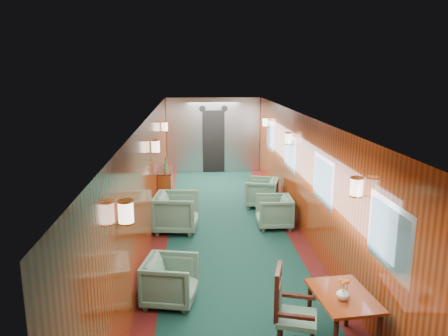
# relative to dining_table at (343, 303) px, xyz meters

# --- Properties ---
(room) EXTENTS (12.00, 12.10, 2.40)m
(room) POSITION_rel_dining_table_xyz_m (-1.05, 3.40, 1.05)
(room) COLOR black
(room) RESTS_ON ground
(bulkhead) EXTENTS (2.98, 0.17, 2.39)m
(bulkhead) POSITION_rel_dining_table_xyz_m (-1.05, 9.32, 0.60)
(bulkhead) COLOR #B0B1B7
(bulkhead) RESTS_ON ground
(windows_right) EXTENTS (0.02, 8.60, 0.80)m
(windows_right) POSITION_rel_dining_table_xyz_m (0.43, 3.65, 0.87)
(windows_right) COLOR #B2B4B9
(windows_right) RESTS_ON ground
(wall_sconces) EXTENTS (2.97, 7.97, 0.25)m
(wall_sconces) POSITION_rel_dining_table_xyz_m (-1.05, 3.97, 1.21)
(wall_sconces) COLOR #FFE3C6
(wall_sconces) RESTS_ON ground
(dining_table) EXTENTS (0.73, 0.98, 0.69)m
(dining_table) POSITION_rel_dining_table_xyz_m (0.00, 0.00, 0.00)
(dining_table) COLOR maroon
(dining_table) RESTS_ON ground
(side_chair) EXTENTS (0.58, 0.60, 1.06)m
(side_chair) POSITION_rel_dining_table_xyz_m (-0.66, -0.05, -0.01)
(side_chair) COLOR #1B4133
(side_chair) RESTS_ON ground
(credenza) EXTENTS (0.33, 1.04, 1.21)m
(credenza) POSITION_rel_dining_table_xyz_m (-2.39, 5.65, -0.10)
(credenza) COLOR maroon
(credenza) RESTS_ON ground
(flower_vase) EXTENTS (0.16, 0.16, 0.16)m
(flower_vase) POSITION_rel_dining_table_xyz_m (-0.05, -0.11, 0.19)
(flower_vase) COLOR silver
(flower_vase) RESTS_ON dining_table
(armchair_left_near) EXTENTS (0.85, 0.84, 0.66)m
(armchair_left_near) POSITION_rel_dining_table_xyz_m (-2.08, 1.19, -0.25)
(armchair_left_near) COLOR #1B4133
(armchair_left_near) RESTS_ON ground
(armchair_left_far) EXTENTS (0.96, 0.94, 0.79)m
(armchair_left_far) POSITION_rel_dining_table_xyz_m (-2.09, 4.05, -0.18)
(armchair_left_far) COLOR #1B4133
(armchair_left_far) RESTS_ON ground
(armchair_right_near) EXTENTS (0.75, 0.73, 0.67)m
(armchair_right_near) POSITION_rel_dining_table_xyz_m (-0.04, 4.11, -0.25)
(armchair_right_near) COLOR #1B4133
(armchair_right_near) RESTS_ON ground
(armchair_right_far) EXTENTS (0.93, 0.92, 0.69)m
(armchair_right_far) POSITION_rel_dining_table_xyz_m (-0.08, 5.55, -0.23)
(armchair_right_far) COLOR #1B4133
(armchair_right_far) RESTS_ON ground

